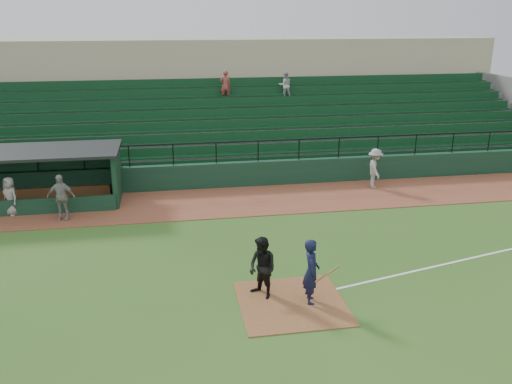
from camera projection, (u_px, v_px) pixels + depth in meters
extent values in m
plane|color=#2F571C|center=(284.00, 287.00, 16.17)|extent=(90.00, 90.00, 0.00)
cube|color=brown|center=(245.00, 201.00, 23.65)|extent=(40.00, 4.00, 0.03)
cube|color=brown|center=(292.00, 303.00, 15.23)|extent=(3.00, 3.00, 0.03)
cube|color=white|center=(501.00, 251.00, 18.58)|extent=(17.49, 4.44, 0.01)
cube|color=#10311E|center=(238.00, 174.00, 25.53)|extent=(36.00, 0.35, 1.20)
cylinder|color=black|center=(237.00, 142.00, 25.02)|extent=(36.00, 0.06, 0.06)
cube|color=#60605B|center=(225.00, 129.00, 29.73)|extent=(36.00, 9.00, 3.60)
cube|color=#0F381B|center=(226.00, 123.00, 29.13)|extent=(34.56, 8.00, 4.05)
cube|color=tan|center=(213.00, 89.00, 35.38)|extent=(38.00, 3.00, 6.40)
cube|color=#60605B|center=(216.00, 85.00, 33.35)|extent=(36.00, 2.00, 0.20)
imported|color=#B0B0B0|center=(285.00, 85.00, 31.36)|extent=(0.76, 0.59, 1.57)
imported|color=brown|center=(225.00, 85.00, 30.77)|extent=(0.62, 0.41, 1.69)
cube|color=#10311E|center=(22.00, 172.00, 23.97)|extent=(8.50, 0.20, 2.30)
cube|color=#10311E|center=(117.00, 175.00, 23.44)|extent=(0.20, 2.60, 2.30)
cube|color=black|center=(11.00, 152.00, 22.37)|extent=(8.90, 3.20, 0.12)
cube|color=olive|center=(23.00, 194.00, 23.87)|extent=(7.65, 0.40, 0.50)
cube|color=#10311E|center=(9.00, 208.00, 21.74)|extent=(8.50, 0.12, 0.70)
imported|color=black|center=(311.00, 271.00, 15.01)|extent=(0.55, 0.76, 1.93)
cylinder|color=olive|center=(327.00, 274.00, 14.89)|extent=(0.79, 0.34, 0.35)
imported|color=black|center=(262.00, 268.00, 15.31)|extent=(1.09, 1.14, 1.85)
imported|color=gray|center=(375.00, 168.00, 25.16)|extent=(0.87, 1.31, 1.88)
imported|color=gray|center=(61.00, 197.00, 21.19)|extent=(1.13, 0.57, 1.86)
imported|color=gray|center=(10.00, 196.00, 21.71)|extent=(0.93, 0.90, 1.61)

